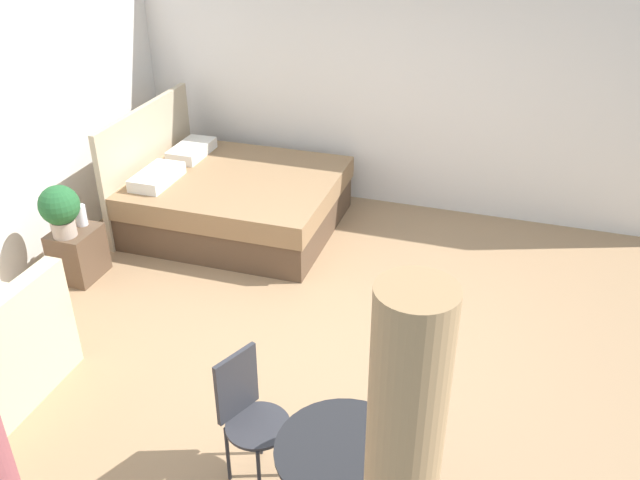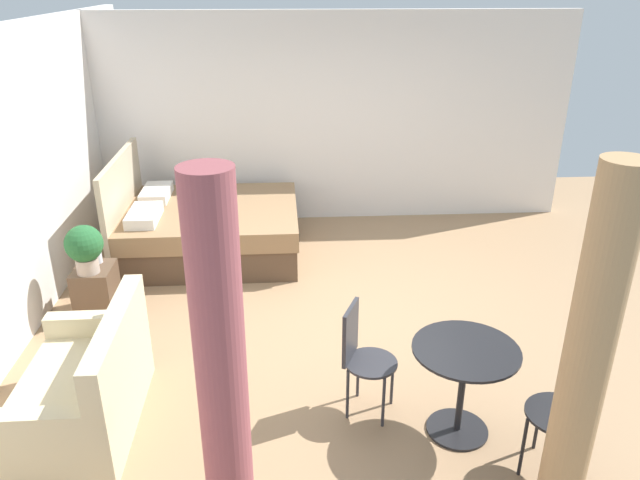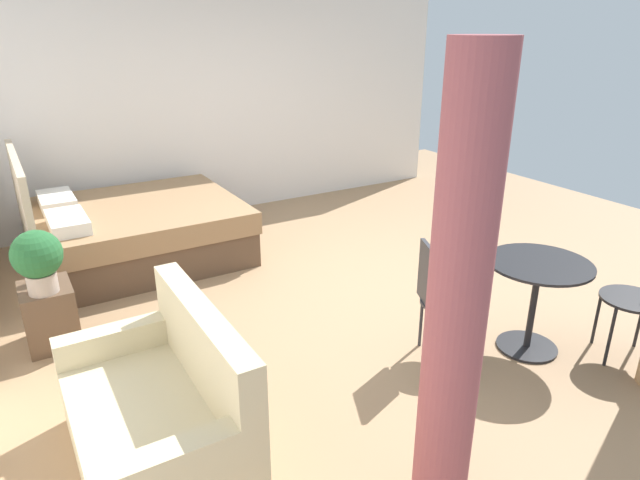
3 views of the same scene
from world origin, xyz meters
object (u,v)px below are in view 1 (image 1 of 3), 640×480
(nightstand, at_px, (78,253))
(cafe_chair_near_couch, at_px, (247,408))
(bed, at_px, (232,198))
(potted_plant, at_px, (60,208))
(balcony_table, at_px, (345,477))
(vase, at_px, (81,215))

(nightstand, xyz_separation_m, cafe_chair_near_couch, (-1.63, -2.41, 0.29))
(bed, bearing_deg, nightstand, 145.14)
(nightstand, height_order, cafe_chair_near_couch, cafe_chair_near_couch)
(bed, height_order, nightstand, bed)
(bed, bearing_deg, potted_plant, 146.81)
(bed, height_order, cafe_chair_near_couch, bed)
(bed, bearing_deg, balcony_table, -146.48)
(bed, distance_m, vase, 1.55)
(balcony_table, bearing_deg, cafe_chair_near_couch, 66.79)
(potted_plant, xyz_separation_m, cafe_chair_near_couch, (-1.53, -2.42, -0.23))
(bed, distance_m, balcony_table, 3.93)
(vase, bearing_deg, bed, -36.96)
(potted_plant, height_order, cafe_chair_near_couch, potted_plant)
(vase, xyz_separation_m, balcony_table, (-2.05, -3.09, -0.07))
(vase, bearing_deg, balcony_table, -123.53)
(bed, relative_size, cafe_chair_near_couch, 2.32)
(bed, relative_size, vase, 10.55)
(balcony_table, bearing_deg, nightstand, 58.17)
(potted_plant, height_order, vase, potted_plant)
(potted_plant, relative_size, cafe_chair_near_couch, 0.54)
(cafe_chair_near_couch, bearing_deg, vase, 53.86)
(potted_plant, height_order, balcony_table, potted_plant)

